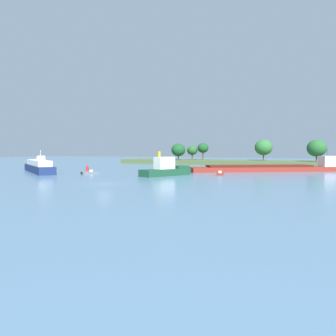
# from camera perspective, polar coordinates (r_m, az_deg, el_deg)

# --- Properties ---
(ground_plane) EXTENTS (400.00, 400.00, 0.00)m
(ground_plane) POSITION_cam_1_polar(r_m,az_deg,el_deg) (54.39, -11.02, -2.74)
(ground_plane) COLOR slate
(treeline_island) EXTENTS (83.04, 17.36, 9.55)m
(treeline_island) POSITION_cam_1_polar(r_m,az_deg,el_deg) (129.41, 10.33, 1.57)
(treeline_island) COLOR #4C6038
(treeline_island) RESTS_ON ground
(tugboat) EXTENTS (7.93, 12.35, 5.26)m
(tugboat) POSITION_cam_1_polar(r_m,az_deg,el_deg) (71.00, -0.33, -0.23)
(tugboat) COLOR #19472D
(tugboat) RESTS_ON ground
(fishing_skiff) EXTENTS (2.51, 4.55, 0.92)m
(fishing_skiff) POSITION_cam_1_polar(r_m,az_deg,el_deg) (78.97, -13.39, -0.80)
(fishing_skiff) COLOR slate
(fishing_skiff) RESTS_ON ground
(small_motorboat) EXTENTS (2.26, 4.07, 0.95)m
(small_motorboat) POSITION_cam_1_polar(r_m,az_deg,el_deg) (73.93, 9.01, -1.00)
(small_motorboat) COLOR maroon
(small_motorboat) RESTS_ON ground
(cargo_barge) EXTENTS (36.01, 25.74, 5.78)m
(cargo_barge) POSITION_cam_1_polar(r_m,az_deg,el_deg) (89.10, 16.93, 0.01)
(cargo_barge) COLOR maroon
(cargo_barge) RESTS_ON ground
(white_riverboat) EXTENTS (21.68, 16.44, 5.55)m
(white_riverboat) POSITION_cam_1_polar(r_m,az_deg,el_deg) (88.05, -21.50, 0.23)
(white_riverboat) COLOR navy
(white_riverboat) RESTS_ON ground
(channel_buoy_red) EXTENTS (0.70, 0.70, 1.90)m
(channel_buoy_red) POSITION_cam_1_polar(r_m,az_deg,el_deg) (88.24, -13.80, -0.03)
(channel_buoy_red) COLOR red
(channel_buoy_red) RESTS_ON ground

